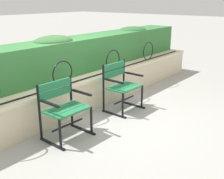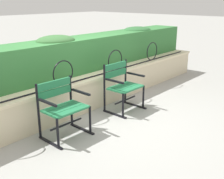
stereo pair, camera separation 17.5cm
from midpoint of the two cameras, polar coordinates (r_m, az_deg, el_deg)
The scene contains 6 objects.
ground_plane at distance 4.68m, azimuth 1.99°, elevation -6.67°, with size 60.00×60.00×0.00m, color #9E9E99.
stone_wall at distance 5.10m, azimuth -5.25°, elevation -1.01°, with size 7.65×0.41×0.59m.
iron_arch_fence at distance 4.67m, azimuth -8.01°, elevation 3.09°, with size 7.11×0.02×0.42m.
hedge_row at distance 5.31m, azimuth -9.25°, elevation 6.68°, with size 7.50×0.68×0.74m.
park_chair_left at distance 4.14m, azimuth -8.91°, elevation -3.38°, with size 0.65×0.54×0.83m.
park_chair_right at distance 5.06m, azimuth 3.06°, elevation 0.92°, with size 0.64×0.53×0.87m.
Camera 2 is at (-3.26, -2.73, 1.95)m, focal length 44.97 mm.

